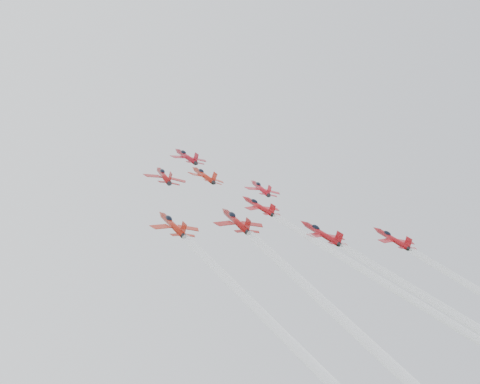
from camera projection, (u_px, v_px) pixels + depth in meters
jet_lead at (186, 156)px, 174.48m from camera, size 10.41×13.41×8.16m
jet_row2_left at (164, 176)px, 148.48m from camera, size 9.90×12.76×7.76m
jet_row2_center at (204, 175)px, 158.71m from camera, size 9.71×12.51×7.61m
jet_row2_right at (260, 188)px, 160.36m from camera, size 9.29×11.97×7.28m
jet_center at (382, 297)px, 107.49m from camera, size 8.89×84.86×47.78m
jet_rear_farleft at (304, 360)px, 79.24m from camera, size 9.17×87.58×49.31m
jet_rear_left at (400, 357)px, 86.82m from camera, size 10.22×97.58×54.95m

